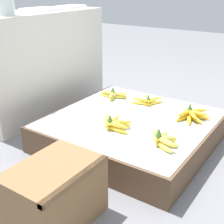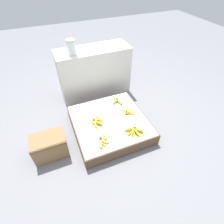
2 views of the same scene
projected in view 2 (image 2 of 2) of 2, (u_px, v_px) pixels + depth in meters
The scene contains 12 objects.
ground_plane at pixel (110, 128), 2.43m from camera, with size 10.00×10.00×0.00m, color slate.
display_platform at pixel (110, 124), 2.37m from camera, with size 0.95×0.97×0.17m.
back_vendor_table at pixel (94, 72), 2.80m from camera, with size 1.11×0.41×0.77m.
wooden_crate at pixel (50, 146), 2.05m from camera, with size 0.39×0.28×0.28m.
banana_bunch_front_left at pixel (102, 141), 2.02m from camera, with size 0.16×0.19×0.11m.
banana_bunch_front_midleft at pixel (134, 131), 2.13m from camera, with size 0.23×0.18×0.10m.
banana_bunch_middle_left at pixel (96, 121), 2.25m from camera, with size 0.17×0.24×0.10m.
banana_bunch_middle_midleft at pixel (127, 112), 2.39m from camera, with size 0.17×0.20×0.08m.
banana_bunch_back_midleft at pixel (117, 101), 2.56m from camera, with size 0.15×0.22×0.09m.
glass_jar at pixel (71, 47), 2.33m from camera, with size 0.12×0.12×0.20m.
foam_tray_white at pixel (98, 47), 2.56m from camera, with size 0.26×0.22×0.02m.
foam_tray_dark at pixel (118, 44), 2.65m from camera, with size 0.23×0.14×0.02m.
Camera 2 is at (-0.58, -1.51, 1.83)m, focal length 28.00 mm.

